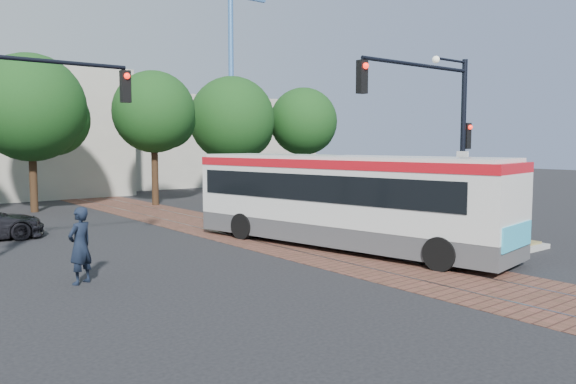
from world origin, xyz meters
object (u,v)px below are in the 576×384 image
object	(u,v)px
traffic_island	(458,231)
officer	(80,246)
city_bus	(341,196)
signal_pole_left	(3,124)
signal_pole_main	(442,119)

from	to	relation	value
traffic_island	officer	distance (m)	12.40
city_bus	signal_pole_left	distance (m)	10.00
signal_pole_main	signal_pole_left	xyz separation A→B (m)	(-12.23, 4.80, -0.29)
traffic_island	signal_pole_left	size ratio (longest dim) A/B	0.87
traffic_island	officer	world-z (taller)	officer
city_bus	signal_pole_left	size ratio (longest dim) A/B	1.89
signal_pole_main	city_bus	bearing A→B (deg)	152.22
signal_pole_main	officer	world-z (taller)	signal_pole_main
city_bus	signal_pole_left	xyz separation A→B (m)	(-9.21, 3.21, 2.21)
city_bus	traffic_island	world-z (taller)	city_bus
signal_pole_main	officer	xyz separation A→B (m)	(-11.25, 2.00, -3.23)
city_bus	officer	size ratio (longest dim) A/B	6.10
city_bus	signal_pole_main	world-z (taller)	signal_pole_main
signal_pole_main	signal_pole_left	bearing A→B (deg)	158.55
signal_pole_main	signal_pole_left	world-z (taller)	signal_pole_main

